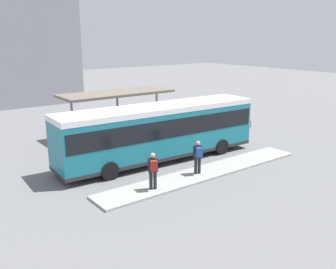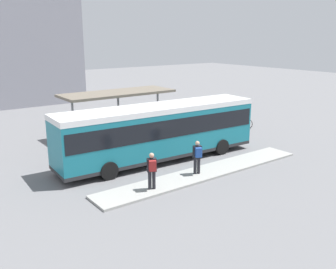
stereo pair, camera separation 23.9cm
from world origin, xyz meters
name	(u,v)px [view 1 (the left image)]	position (x,y,z in m)	size (l,w,h in m)	color
ground_plane	(160,160)	(0.00, 0.00, 0.00)	(120.00, 120.00, 0.00)	slate
curb_island	(206,172)	(0.65, -3.31, 0.06)	(12.98, 1.80, 0.12)	#9E9E99
city_bus	(160,129)	(0.01, 0.00, 1.93)	(12.50, 3.08, 3.30)	#197284
pedestrian_waiting	(153,169)	(-2.98, -3.59, 1.15)	(0.53, 0.57, 1.79)	#232328
pedestrian_companion	(198,155)	(0.09, -3.30, 1.15)	(0.53, 0.56, 1.79)	#232328
bicycle_blue	(244,122)	(10.51, 2.80, 0.36)	(0.48, 1.64, 0.71)	black
bicycle_red	(236,120)	(10.51, 3.67, 0.35)	(0.48, 1.62, 0.70)	black
bicycle_yellow	(226,119)	(10.25, 4.54, 0.38)	(0.48, 1.74, 0.75)	black
bicycle_black	(218,117)	(10.19, 5.41, 0.36)	(0.48, 1.67, 0.72)	black
station_shelter	(117,94)	(0.98, 6.65, 3.07)	(8.32, 3.07, 3.24)	#706656
potted_planter_near_shelter	(100,139)	(-1.75, 4.20, 0.65)	(0.86, 0.86, 1.26)	slate
potted_planter_far_side	(146,132)	(1.62, 3.83, 0.69)	(0.95, 0.95, 1.34)	slate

